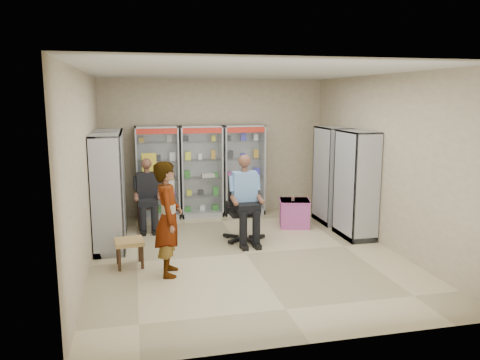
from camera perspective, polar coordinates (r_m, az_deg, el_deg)
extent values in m
plane|color=#C6B689|center=(8.00, 0.68, -8.96)|extent=(6.00, 6.00, 0.00)
cube|color=#BFAD8E|center=(10.56, -3.09, 4.05)|extent=(5.00, 0.02, 3.00)
cube|color=#BFAD8E|center=(4.82, 9.05, -3.38)|extent=(5.00, 0.02, 3.00)
cube|color=#BFAD8E|center=(7.47, -18.29, 1.02)|extent=(0.02, 6.00, 3.00)
cube|color=#BFAD8E|center=(8.57, 17.21, 2.19)|extent=(0.02, 6.00, 3.00)
cube|color=beige|center=(7.57, 0.73, 13.04)|extent=(5.00, 6.00, 0.02)
cube|color=#A4A6AB|center=(10.22, -10.01, 0.88)|extent=(0.90, 0.50, 2.00)
cube|color=#9FA3A6|center=(10.30, -4.73, 1.08)|extent=(0.90, 0.50, 2.00)
cube|color=silver|center=(10.48, 0.42, 1.26)|extent=(0.90, 0.50, 2.00)
cube|color=silver|center=(9.93, 11.12, 0.58)|extent=(0.90, 0.50, 2.00)
cube|color=#A0A1A7|center=(8.95, 13.96, -0.57)|extent=(0.90, 0.50, 2.00)
cube|color=#A9ACB1|center=(9.30, -15.45, -0.24)|extent=(0.90, 0.50, 2.00)
cube|color=silver|center=(8.22, -15.78, -1.59)|extent=(0.90, 0.50, 2.00)
cube|color=black|center=(9.59, -11.19, -2.99)|extent=(0.42, 0.42, 0.94)
cube|color=black|center=(8.57, 0.43, -3.56)|extent=(0.65, 0.65, 1.17)
cube|color=#A24185|center=(9.60, 6.65, -4.04)|extent=(0.69, 0.68, 0.55)
cylinder|color=#601408|center=(9.48, 6.48, -2.23)|extent=(0.07, 0.07, 0.09)
cube|color=#AF7A4A|center=(9.57, 6.63, -4.55)|extent=(0.48, 0.48, 0.40)
cube|color=#AB8048|center=(7.57, -13.29, -8.66)|extent=(0.47, 0.47, 0.43)
imported|color=#9C9C9E|center=(6.95, -8.73, -4.69)|extent=(0.47, 0.66, 1.70)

